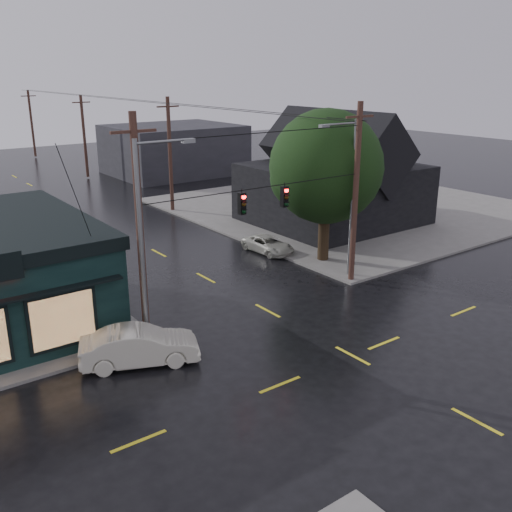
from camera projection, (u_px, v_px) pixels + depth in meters
ground_plane at (352, 356)px, 24.51m from camera, size 160.00×160.00×0.00m
sidewalk_ne at (349, 206)px, 51.08m from camera, size 28.00×28.00×0.15m
ne_building at (334, 167)px, 44.59m from camera, size 12.60×11.60×8.75m
corner_tree at (326, 167)px, 34.77m from camera, size 7.01×7.01×9.44m
utility_pole_nw at (147, 341)px, 25.81m from camera, size 2.00×0.32×10.15m
utility_pole_ne at (351, 281)px, 33.15m from camera, size 2.00×0.32×10.15m
utility_pole_far_a at (173, 211)px, 49.59m from camera, size 2.00×0.32×9.65m
utility_pole_far_b at (88, 178)px, 64.88m from camera, size 2.00×0.32×9.15m
utility_pole_far_c at (36, 157)px, 80.16m from camera, size 2.00×0.32×9.15m
span_signal_assembly at (264, 199)px, 27.77m from camera, size 13.00×0.48×1.23m
streetlight_nw at (148, 349)px, 25.10m from camera, size 5.40×0.30×9.15m
streetlight_ne at (348, 276)px, 33.97m from camera, size 5.40×0.30×9.15m
bg_building_east at (174, 150)px, 67.08m from camera, size 14.00×12.00×5.60m
sedan_cream at (140, 346)px, 23.62m from camera, size 5.14×3.44×1.60m
suv_silver at (268, 245)px, 38.25m from camera, size 2.07×4.06×1.10m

